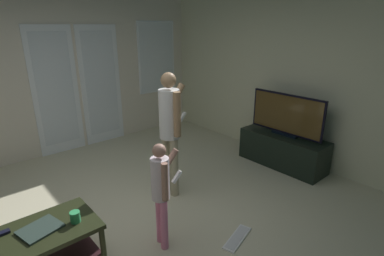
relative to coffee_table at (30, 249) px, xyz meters
The scene contains 11 objects.
ground_plane 1.01m from the coffee_table, ahead, with size 6.01×5.43×0.02m, color beige.
wall_back_with_doors 3.12m from the coffee_table, 69.08° to the left, with size 6.01×0.09×2.73m.
wall_right_plain 4.04m from the coffee_table, ahead, with size 0.06×5.43×2.70m.
coffee_table is the anchor object (origin of this frame).
tv_stand 3.58m from the coffee_table, ahead, with size 0.49×1.32×0.50m.
flat_screen_tv 3.60m from the coffee_table, ahead, with size 0.08×1.17×0.64m.
person_adult 1.92m from the coffee_table, 13.15° to the left, with size 0.51×0.43×1.58m.
person_child 1.19m from the coffee_table, 16.34° to the right, with size 0.39×0.29×1.09m.
loose_keyboard 1.91m from the coffee_table, 24.16° to the right, with size 0.46×0.25×0.02m.
laptop_closed 0.17m from the coffee_table, ahead, with size 0.31×0.25×0.02m, color #2B3A34.
cup_by_laptop 0.41m from the coffee_table, 12.37° to the right, with size 0.09×0.09×0.10m, color #2F9253.
Camera 1 is at (-1.25, -2.47, 2.10)m, focal length 27.98 mm.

